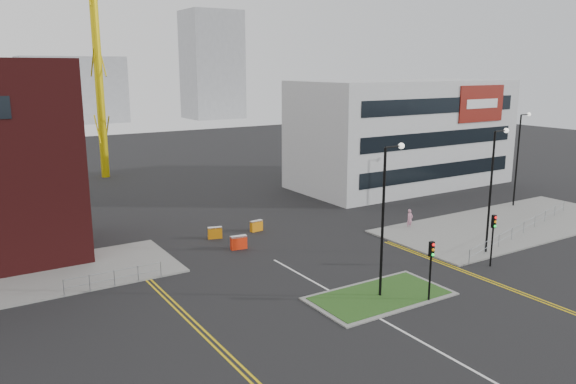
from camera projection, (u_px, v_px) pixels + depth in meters
The scene contains 23 objects.
ground at pixel (462, 365), 25.87m from camera, with size 200.00×200.00×0.00m, color black.
pavement_right at pixel (509, 224), 48.85m from camera, with size 24.00×10.00×0.12m, color slate.
island_kerb at pixel (380, 296), 33.52m from camera, with size 8.60×4.60×0.08m, color slate.
grass_island at pixel (380, 296), 33.51m from camera, with size 8.00×4.00×0.12m, color #1F4517.
office_block at pixel (402, 133), 64.50m from camera, with size 25.00×12.20×12.00m.
streetlamp_island at pixel (386, 209), 32.46m from camera, with size 1.46×0.36×9.18m.
streetlamp_right_near at pixel (493, 181), 40.34m from camera, with size 1.46×0.36×9.18m.
streetlamp_right_far at pixel (519, 152), 54.22m from camera, with size 1.46×0.36×9.18m.
traffic_light_island at pixel (431, 260), 32.34m from camera, with size 0.28×0.33×3.65m.
traffic_light_right at pixel (493, 230), 38.14m from camera, with size 0.28×0.33×3.65m.
railing_left at pixel (114, 276), 34.89m from camera, with size 6.05×0.05×1.10m.
railing_right at pixel (524, 225), 45.85m from camera, with size 19.05×5.05×1.10m.
centre_line at pixel (430, 347), 27.53m from camera, with size 0.15×30.00×0.01m, color silver.
yellow_left_a at pixel (195, 328), 29.47m from camera, with size 0.12×24.00×0.01m, color gold.
yellow_left_b at pixel (201, 327), 29.63m from camera, with size 0.12×24.00×0.01m, color gold.
yellow_right_a at pixel (490, 282), 35.76m from camera, with size 0.12×20.00×0.01m, color gold.
yellow_right_b at pixel (493, 281), 35.92m from camera, with size 0.12×20.00×0.01m, color gold.
skyline_b at pixel (73, 90), 136.82m from camera, with size 24.00×12.00×16.00m, color gray.
skyline_c at pixel (212, 65), 149.54m from camera, with size 14.00×12.00×28.00m, color gray.
pedestrian at pixel (410, 219), 47.57m from camera, with size 0.61×0.40×1.67m, color #C7819B.
barrier_left at pixel (239, 242), 42.24m from camera, with size 1.27×0.56×1.03m.
barrier_mid at pixel (215, 232), 44.87m from camera, with size 1.18×0.66×0.94m.
barrier_right at pixel (256, 225), 46.87m from camera, with size 1.12×0.48×0.92m.
Camera 1 is at (-19.33, -15.65, 13.40)m, focal length 35.00 mm.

